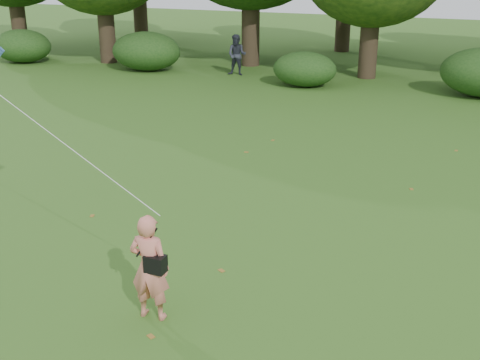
% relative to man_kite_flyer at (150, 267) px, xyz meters
% --- Properties ---
extents(ground, '(100.00, 100.00, 0.00)m').
position_rel_man_kite_flyer_xyz_m(ground, '(0.96, 0.21, -0.83)').
color(ground, '#265114').
rests_on(ground, ground).
extents(man_kite_flyer, '(0.64, 0.46, 1.66)m').
position_rel_man_kite_flyer_xyz_m(man_kite_flyer, '(0.00, 0.00, 0.00)').
color(man_kite_flyer, '#E57E6C').
rests_on(man_kite_flyer, ground).
extents(bystander_left, '(0.95, 0.78, 1.82)m').
position_rel_man_kite_flyer_xyz_m(bystander_left, '(-6.60, 18.52, 0.08)').
color(bystander_left, '#2B2D39').
rests_on(bystander_left, ground).
extents(crossbody_bag, '(0.43, 0.20, 0.68)m').
position_rel_man_kite_flyer_xyz_m(crossbody_bag, '(0.12, -0.03, 0.11)').
color(crossbody_bag, black).
rests_on(crossbody_bag, ground).
extents(shrub_band, '(39.15, 3.22, 1.88)m').
position_rel_man_kite_flyer_xyz_m(shrub_band, '(0.24, 17.81, 0.03)').
color(shrub_band, '#264919').
rests_on(shrub_band, ground).
extents(fallen_leaves, '(8.68, 13.58, 0.01)m').
position_rel_man_kite_flyer_xyz_m(fallen_leaves, '(1.24, 4.69, -0.82)').
color(fallen_leaves, olive).
rests_on(fallen_leaves, ground).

